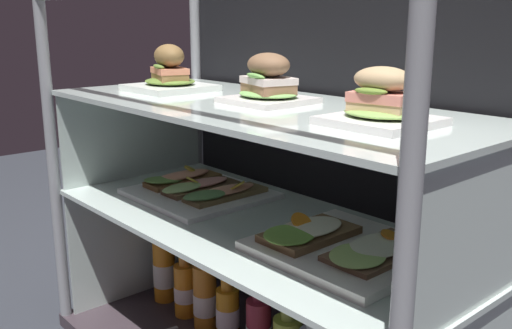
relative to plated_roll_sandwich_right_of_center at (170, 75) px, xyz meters
name	(u,v)px	position (x,y,z in m)	size (l,w,h in m)	color
case_frame	(301,171)	(0.34, 0.16, -0.23)	(1.18, 0.53, 0.97)	gray
riser_lower_tier	(256,299)	(0.34, 0.01, -0.52)	(1.12, 0.47, 0.37)	silver
shelf_lower_glass	(256,224)	(0.34, 0.01, -0.33)	(1.14, 0.48, 0.01)	silver
riser_upper_tier	(256,167)	(0.34, 0.01, -0.19)	(1.12, 0.47, 0.27)	silver
shelf_upper_glass	(256,107)	(0.34, 0.01, -0.05)	(1.14, 0.48, 0.01)	silver
plated_roll_sandwich_right_of_center	(170,75)	(0.00, 0.00, 0.00)	(0.20, 0.20, 0.12)	white
plated_roll_sandwich_far_right	(268,83)	(0.35, 0.04, 0.00)	(0.18, 0.18, 0.11)	white
plated_roll_sandwich_left_of_center	(381,105)	(0.69, 0.00, -0.01)	(0.18, 0.18, 0.11)	white
open_sandwich_tray_far_right	(199,189)	(0.08, 0.03, -0.31)	(0.34, 0.32, 0.06)	white
open_sandwich_tray_far_left	(343,245)	(0.60, 0.01, -0.30)	(0.34, 0.32, 0.07)	white
juice_bottle_front_right_end	(164,269)	(-0.12, 0.03, -0.61)	(0.07, 0.07, 0.24)	orange
juice_bottle_back_center	(185,289)	(0.00, 0.02, -0.63)	(0.07, 0.07, 0.21)	orange
juice_bottle_near_post	(205,296)	(0.10, 0.03, -0.62)	(0.07, 0.07, 0.25)	orange
juice_bottle_tucked_behind	(228,314)	(0.21, 0.02, -0.63)	(0.06, 0.06, 0.20)	orange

